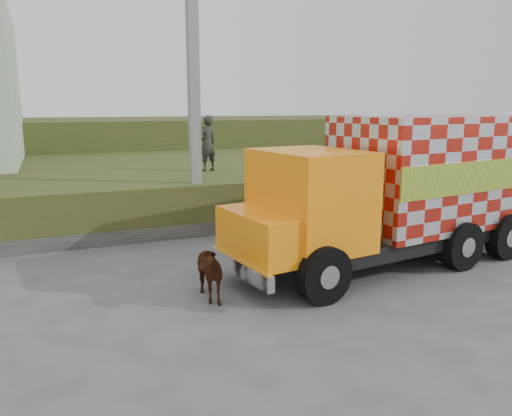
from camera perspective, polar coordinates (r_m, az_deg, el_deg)
name	(u,v)px	position (r m, az deg, el deg)	size (l,w,h in m)	color
ground	(296,274)	(11.43, 4.60, -7.51)	(120.00, 120.00, 0.00)	#474749
embankment	(184,181)	(20.44, -8.26, 3.04)	(40.00, 12.00, 1.50)	#2F4717
embankment_far	(134,143)	(32.06, -13.72, 7.22)	(40.00, 12.00, 3.00)	#2F4717
retaining_strip	(167,232)	(14.55, -10.11, -2.67)	(16.00, 0.50, 0.40)	#595651
utility_pole	(194,94)	(14.75, -7.12, 12.81)	(1.20, 0.30, 8.00)	gray
cargo_truck	(400,189)	(12.35, 16.12, 2.13)	(8.11, 3.63, 3.50)	black
cow	(204,271)	(9.86, -5.94, -7.14)	(0.62, 1.37, 1.16)	black
pedestrian	(207,143)	(17.59, -5.57, 7.37)	(0.70, 0.46, 1.93)	#2A2826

